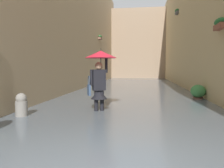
# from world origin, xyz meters

# --- Properties ---
(ground_plane) EXTENTS (60.48, 60.48, 0.00)m
(ground_plane) POSITION_xyz_m (0.00, -12.10, 0.00)
(ground_plane) COLOR slate
(flood_water) EXTENTS (7.10, 30.19, 0.21)m
(flood_water) POSITION_xyz_m (0.00, -12.10, 0.11)
(flood_water) COLOR slate
(flood_water) RESTS_ON ground_plane
(building_facade_left) EXTENTS (2.04, 28.19, 9.00)m
(building_facade_left) POSITION_xyz_m (-4.05, -12.09, 4.50)
(building_facade_left) COLOR tan
(building_facade_left) RESTS_ON ground_plane
(building_facade_right) EXTENTS (2.04, 28.19, 9.51)m
(building_facade_right) POSITION_xyz_m (4.05, -12.09, 4.75)
(building_facade_right) COLOR tan
(building_facade_right) RESTS_ON ground_plane
(building_facade_far) EXTENTS (9.90, 1.80, 8.41)m
(building_facade_far) POSITION_xyz_m (0.00, -25.09, 4.20)
(building_facade_far) COLOR gray
(building_facade_far) RESTS_ON ground_plane
(person_wading) EXTENTS (0.97, 0.97, 2.11)m
(person_wading) POSITION_xyz_m (0.72, -4.49, 1.45)
(person_wading) COLOR black
(person_wading) RESTS_ON ground_plane
(potted_plant_near_right) EXTENTS (0.42, 0.42, 0.92)m
(potted_plant_near_right) POSITION_xyz_m (2.74, -14.29, 0.52)
(potted_plant_near_right) COLOR brown
(potted_plant_near_right) RESTS_ON ground_plane
(potted_plant_near_left) EXTENTS (0.61, 0.61, 0.81)m
(potted_plant_near_left) POSITION_xyz_m (-2.86, -7.51, 0.47)
(potted_plant_near_left) COLOR brown
(potted_plant_near_left) RESTS_ON ground_plane
(mooring_bollard) EXTENTS (0.32, 0.32, 0.84)m
(mooring_bollard) POSITION_xyz_m (2.69, -3.47, 0.42)
(mooring_bollard) COLOR gray
(mooring_bollard) RESTS_ON ground_plane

